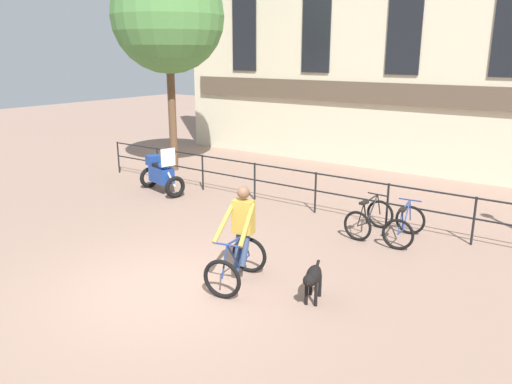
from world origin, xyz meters
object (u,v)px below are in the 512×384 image
cyclist_with_bike (239,241)px  parked_motorcycle (161,173)px  dog (313,278)px  parked_bicycle_mid_left (404,226)px  parked_bicycle_near_lamp (369,219)px

cyclist_with_bike → parked_motorcycle: 6.31m
cyclist_with_bike → dog: 1.46m
cyclist_with_bike → parked_motorcycle: bearing=135.9°
cyclist_with_bike → dog: bearing=-9.8°
parked_motorcycle → parked_bicycle_mid_left: bearing=-74.0°
parked_bicycle_near_lamp → parked_bicycle_mid_left: size_ratio=0.99×
cyclist_with_bike → parked_bicycle_near_lamp: size_ratio=1.47×
parked_motorcycle → cyclist_with_bike: bearing=-107.7°
dog → parked_motorcycle: parked_motorcycle is taller
cyclist_with_bike → dog: (1.42, 0.07, -0.33)m
cyclist_with_bike → parked_bicycle_mid_left: 3.96m
dog → cyclist_with_bike: bearing=164.7°
parked_bicycle_mid_left → dog: bearing=80.2°
cyclist_with_bike → parked_bicycle_near_lamp: bearing=63.6°
parked_bicycle_near_lamp → parked_bicycle_mid_left: 0.80m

